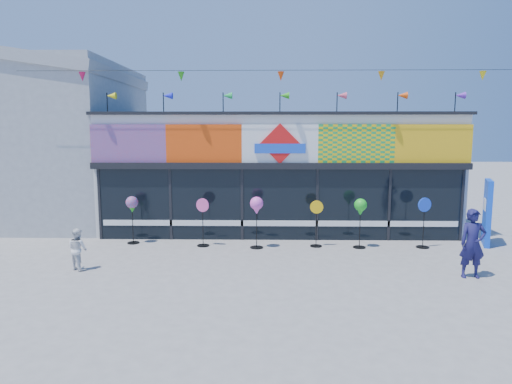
{
  "coord_description": "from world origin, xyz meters",
  "views": [
    {
      "loc": [
        -0.48,
        -11.01,
        3.53
      ],
      "look_at": [
        -0.73,
        2.0,
        1.75
      ],
      "focal_mm": 32.0,
      "sensor_mm": 36.0,
      "label": 1
    }
  ],
  "objects_px": {
    "child": "(78,249)",
    "spinner_5": "(424,221)",
    "spinner_1": "(203,221)",
    "spinner_3": "(316,222)",
    "adult_man": "(473,244)",
    "blue_sign": "(487,212)",
    "spinner_0": "(132,206)",
    "spinner_4": "(360,209)",
    "spinner_2": "(257,207)"
  },
  "relations": [
    {
      "from": "child",
      "to": "spinner_5",
      "type": "bearing_deg",
      "value": -133.08
    },
    {
      "from": "spinner_1",
      "to": "spinner_5",
      "type": "distance_m",
      "value": 6.66
    },
    {
      "from": "spinner_1",
      "to": "spinner_3",
      "type": "distance_m",
      "value": 3.45
    },
    {
      "from": "child",
      "to": "adult_man",
      "type": "bearing_deg",
      "value": -149.61
    },
    {
      "from": "blue_sign",
      "to": "spinner_5",
      "type": "relative_size",
      "value": 1.33
    },
    {
      "from": "spinner_0",
      "to": "child",
      "type": "relative_size",
      "value": 1.4
    },
    {
      "from": "blue_sign",
      "to": "spinner_4",
      "type": "xyz_separation_m",
      "value": [
        -3.97,
        -0.43,
        0.18
      ]
    },
    {
      "from": "blue_sign",
      "to": "child",
      "type": "height_order",
      "value": "blue_sign"
    },
    {
      "from": "spinner_0",
      "to": "spinner_2",
      "type": "relative_size",
      "value": 0.96
    },
    {
      "from": "spinner_0",
      "to": "spinner_5",
      "type": "distance_m",
      "value": 8.91
    },
    {
      "from": "spinner_1",
      "to": "spinner_3",
      "type": "xyz_separation_m",
      "value": [
        3.45,
        0.01,
        -0.03
      ]
    },
    {
      "from": "spinner_1",
      "to": "adult_man",
      "type": "bearing_deg",
      "value": -22.71
    },
    {
      "from": "spinner_1",
      "to": "spinner_2",
      "type": "xyz_separation_m",
      "value": [
        1.64,
        -0.2,
        0.47
      ]
    },
    {
      "from": "spinner_0",
      "to": "spinner_2",
      "type": "xyz_separation_m",
      "value": [
        3.88,
        -0.49,
        0.06
      ]
    },
    {
      "from": "blue_sign",
      "to": "spinner_2",
      "type": "distance_m",
      "value": 7.1
    },
    {
      "from": "spinner_0",
      "to": "spinner_4",
      "type": "distance_m",
      "value": 6.99
    },
    {
      "from": "spinner_2",
      "to": "spinner_0",
      "type": "bearing_deg",
      "value": 172.75
    },
    {
      "from": "spinner_2",
      "to": "spinner_5",
      "type": "height_order",
      "value": "spinner_2"
    },
    {
      "from": "spinner_1",
      "to": "spinner_3",
      "type": "relative_size",
      "value": 1.04
    },
    {
      "from": "spinner_2",
      "to": "spinner_4",
      "type": "xyz_separation_m",
      "value": [
        3.1,
        0.08,
        -0.05
      ]
    },
    {
      "from": "spinner_1",
      "to": "spinner_4",
      "type": "xyz_separation_m",
      "value": [
        4.74,
        -0.12,
        0.42
      ]
    },
    {
      "from": "spinner_1",
      "to": "child",
      "type": "distance_m",
      "value": 3.75
    },
    {
      "from": "spinner_2",
      "to": "spinner_3",
      "type": "distance_m",
      "value": 1.89
    },
    {
      "from": "blue_sign",
      "to": "adult_man",
      "type": "distance_m",
      "value": 3.69
    },
    {
      "from": "spinner_3",
      "to": "spinner_5",
      "type": "distance_m",
      "value": 3.21
    },
    {
      "from": "spinner_0",
      "to": "spinner_3",
      "type": "xyz_separation_m",
      "value": [
        5.69,
        -0.29,
        -0.44
      ]
    },
    {
      "from": "blue_sign",
      "to": "spinner_4",
      "type": "relative_size",
      "value": 1.35
    },
    {
      "from": "spinner_4",
      "to": "adult_man",
      "type": "distance_m",
      "value": 3.49
    },
    {
      "from": "spinner_1",
      "to": "child",
      "type": "xyz_separation_m",
      "value": [
        -2.86,
        -2.43,
        -0.25
      ]
    },
    {
      "from": "spinner_2",
      "to": "adult_man",
      "type": "xyz_separation_m",
      "value": [
        5.22,
        -2.67,
        -0.41
      ]
    },
    {
      "from": "blue_sign",
      "to": "child",
      "type": "bearing_deg",
      "value": -146.92
    },
    {
      "from": "spinner_1",
      "to": "blue_sign",
      "type": "bearing_deg",
      "value": 2.09
    },
    {
      "from": "child",
      "to": "spinner_2",
      "type": "bearing_deg",
      "value": -120.66
    },
    {
      "from": "spinner_3",
      "to": "spinner_1",
      "type": "bearing_deg",
      "value": -179.91
    },
    {
      "from": "child",
      "to": "spinner_1",
      "type": "bearing_deg",
      "value": -106.64
    },
    {
      "from": "spinner_4",
      "to": "adult_man",
      "type": "relative_size",
      "value": 0.9
    },
    {
      "from": "blue_sign",
      "to": "adult_man",
      "type": "xyz_separation_m",
      "value": [
        -1.86,
        -3.19,
        -0.18
      ]
    },
    {
      "from": "spinner_0",
      "to": "spinner_1",
      "type": "bearing_deg",
      "value": -7.47
    },
    {
      "from": "spinner_1",
      "to": "spinner_0",
      "type": "bearing_deg",
      "value": 172.53
    },
    {
      "from": "blue_sign",
      "to": "spinner_0",
      "type": "height_order",
      "value": "blue_sign"
    },
    {
      "from": "spinner_4",
      "to": "spinner_5",
      "type": "xyz_separation_m",
      "value": [
        1.92,
        0.05,
        -0.39
      ]
    },
    {
      "from": "spinner_0",
      "to": "spinner_3",
      "type": "distance_m",
      "value": 5.71
    },
    {
      "from": "blue_sign",
      "to": "child",
      "type": "distance_m",
      "value": 11.9
    },
    {
      "from": "spinner_3",
      "to": "spinner_0",
      "type": "bearing_deg",
      "value": 177.1
    },
    {
      "from": "spinner_0",
      "to": "adult_man",
      "type": "bearing_deg",
      "value": -19.18
    },
    {
      "from": "spinner_2",
      "to": "spinner_4",
      "type": "bearing_deg",
      "value": 1.55
    },
    {
      "from": "spinner_3",
      "to": "child",
      "type": "bearing_deg",
      "value": -158.92
    },
    {
      "from": "spinner_0",
      "to": "spinner_4",
      "type": "relative_size",
      "value": 0.99
    },
    {
      "from": "blue_sign",
      "to": "spinner_0",
      "type": "relative_size",
      "value": 1.36
    },
    {
      "from": "spinner_5",
      "to": "spinner_3",
      "type": "bearing_deg",
      "value": 178.69
    }
  ]
}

